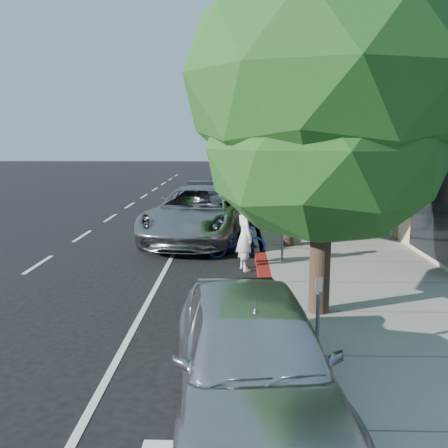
{
  "coord_description": "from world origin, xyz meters",
  "views": [
    {
      "loc": [
        -0.71,
        -11.31,
        3.51
      ],
      "look_at": [
        -1.01,
        0.95,
        1.35
      ],
      "focal_mm": 40.0,
      "sensor_mm": 36.0,
      "label": 1
    }
  ],
  "objects_px": {
    "bicycle": "(236,242)",
    "silver_suv": "(199,213)",
    "cyclist": "(245,236)",
    "street_tree_0": "(326,84)",
    "white_pickup": "(240,182)",
    "dark_suv_far": "(229,174)",
    "pedestrian": "(325,206)",
    "street_tree_2": "(275,105)",
    "street_tree_4": "(261,118)",
    "dark_sedan": "(208,201)",
    "near_car_a": "(252,357)",
    "street_tree_3": "(267,111)",
    "street_tree_1": "(291,96)",
    "street_tree_5": "(257,122)"
  },
  "relations": [
    {
      "from": "bicycle",
      "to": "silver_suv",
      "type": "height_order",
      "value": "silver_suv"
    },
    {
      "from": "cyclist",
      "to": "silver_suv",
      "type": "relative_size",
      "value": 0.28
    },
    {
      "from": "street_tree_0",
      "to": "white_pickup",
      "type": "relative_size",
      "value": 1.43
    },
    {
      "from": "dark_suv_far",
      "to": "white_pickup",
      "type": "bearing_deg",
      "value": -77.07
    },
    {
      "from": "bicycle",
      "to": "pedestrian",
      "type": "xyz_separation_m",
      "value": [
        3.21,
        3.73,
        0.57
      ]
    },
    {
      "from": "street_tree_2",
      "to": "street_tree_4",
      "type": "distance_m",
      "value": 12.0
    },
    {
      "from": "street_tree_2",
      "to": "dark_sedan",
      "type": "relative_size",
      "value": 1.55
    },
    {
      "from": "cyclist",
      "to": "pedestrian",
      "type": "xyz_separation_m",
      "value": [
        2.98,
        5.13,
        0.11
      ]
    },
    {
      "from": "white_pickup",
      "to": "pedestrian",
      "type": "relative_size",
      "value": 2.97
    },
    {
      "from": "white_pickup",
      "to": "near_car_a",
      "type": "relative_size",
      "value": 1.08
    },
    {
      "from": "near_car_a",
      "to": "cyclist",
      "type": "bearing_deg",
      "value": 84.47
    },
    {
      "from": "street_tree_3",
      "to": "bicycle",
      "type": "height_order",
      "value": "street_tree_3"
    },
    {
      "from": "street_tree_1",
      "to": "dark_sedan",
      "type": "distance_m",
      "value": 7.26
    },
    {
      "from": "street_tree_0",
      "to": "street_tree_5",
      "type": "relative_size",
      "value": 0.98
    },
    {
      "from": "street_tree_3",
      "to": "street_tree_4",
      "type": "height_order",
      "value": "street_tree_3"
    },
    {
      "from": "street_tree_1",
      "to": "street_tree_4",
      "type": "relative_size",
      "value": 1.02
    },
    {
      "from": "street_tree_1",
      "to": "street_tree_4",
      "type": "distance_m",
      "value": 18.0
    },
    {
      "from": "cyclist",
      "to": "dark_suv_far",
      "type": "height_order",
      "value": "cyclist"
    },
    {
      "from": "street_tree_1",
      "to": "bicycle",
      "type": "height_order",
      "value": "street_tree_1"
    },
    {
      "from": "street_tree_0",
      "to": "street_tree_4",
      "type": "relative_size",
      "value": 0.97
    },
    {
      "from": "silver_suv",
      "to": "street_tree_4",
      "type": "bearing_deg",
      "value": 87.97
    },
    {
      "from": "dark_sedan",
      "to": "white_pickup",
      "type": "relative_size",
      "value": 0.95
    },
    {
      "from": "white_pickup",
      "to": "street_tree_5",
      "type": "bearing_deg",
      "value": 87.26
    },
    {
      "from": "cyclist",
      "to": "pedestrian",
      "type": "distance_m",
      "value": 5.93
    },
    {
      "from": "dark_sedan",
      "to": "white_pickup",
      "type": "bearing_deg",
      "value": 81.31
    },
    {
      "from": "street_tree_5",
      "to": "pedestrian",
      "type": "distance_m",
      "value": 21.65
    },
    {
      "from": "bicycle",
      "to": "street_tree_4",
      "type": "bearing_deg",
      "value": -16.59
    },
    {
      "from": "street_tree_3",
      "to": "dark_sedan",
      "type": "xyz_separation_m",
      "value": [
        -2.81,
        -6.56,
        -4.03
      ]
    },
    {
      "from": "dark_sedan",
      "to": "street_tree_4",
      "type": "bearing_deg",
      "value": 76.76
    },
    {
      "from": "cyclist",
      "to": "bicycle",
      "type": "height_order",
      "value": "cyclist"
    },
    {
      "from": "street_tree_3",
      "to": "pedestrian",
      "type": "xyz_separation_m",
      "value": [
        1.61,
        -9.29,
        -3.81
      ]
    },
    {
      "from": "street_tree_2",
      "to": "street_tree_3",
      "type": "xyz_separation_m",
      "value": [
        -0.0,
        6.0,
        0.03
      ]
    },
    {
      "from": "street_tree_2",
      "to": "bicycle",
      "type": "xyz_separation_m",
      "value": [
        -1.6,
        -7.02,
        -4.34
      ]
    },
    {
      "from": "street_tree_3",
      "to": "pedestrian",
      "type": "bearing_deg",
      "value": -80.17
    },
    {
      "from": "dark_suv_far",
      "to": "pedestrian",
      "type": "relative_size",
      "value": 2.75
    },
    {
      "from": "street_tree_0",
      "to": "silver_suv",
      "type": "height_order",
      "value": "street_tree_0"
    },
    {
      "from": "dark_sedan",
      "to": "street_tree_0",
      "type": "bearing_deg",
      "value": -76.81
    },
    {
      "from": "dark_sedan",
      "to": "near_car_a",
      "type": "relative_size",
      "value": 1.03
    },
    {
      "from": "street_tree_0",
      "to": "dark_sedan",
      "type": "height_order",
      "value": "street_tree_0"
    },
    {
      "from": "cyclist",
      "to": "bicycle",
      "type": "bearing_deg",
      "value": -9.28
    },
    {
      "from": "dark_sedan",
      "to": "pedestrian",
      "type": "distance_m",
      "value": 5.2
    },
    {
      "from": "street_tree_0",
      "to": "street_tree_3",
      "type": "xyz_separation_m",
      "value": [
        0.0,
        18.0,
        0.4
      ]
    },
    {
      "from": "cyclist",
      "to": "dark_sedan",
      "type": "distance_m",
      "value": 7.98
    },
    {
      "from": "street_tree_4",
      "to": "dark_sedan",
      "type": "bearing_deg",
      "value": -102.62
    },
    {
      "from": "street_tree_2",
      "to": "pedestrian",
      "type": "distance_m",
      "value": 5.26
    },
    {
      "from": "street_tree_0",
      "to": "street_tree_1",
      "type": "distance_m",
      "value": 6.01
    },
    {
      "from": "dark_suv_far",
      "to": "pedestrian",
      "type": "bearing_deg",
      "value": -73.47
    },
    {
      "from": "dark_suv_far",
      "to": "near_car_a",
      "type": "height_order",
      "value": "dark_suv_far"
    },
    {
      "from": "dark_sedan",
      "to": "white_pickup",
      "type": "distance_m",
      "value": 10.07
    },
    {
      "from": "dark_suv_far",
      "to": "bicycle",
      "type": "bearing_deg",
      "value": -83.81
    }
  ]
}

